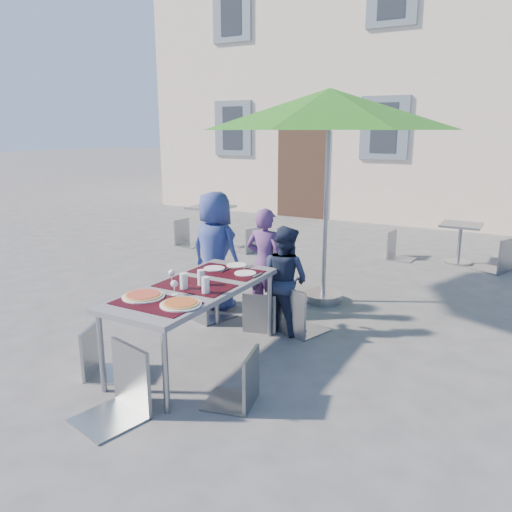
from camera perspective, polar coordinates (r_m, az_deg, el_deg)
The scene contains 23 objects.
ground at distance 5.54m, azimuth -7.99°, elevation -8.83°, with size 90.00×90.00×0.00m, color #4D4E50.
building at distance 16.07m, azimuth 19.15°, elevation 23.13°, with size 13.60×8.20×11.10m.
dining_table at distance 4.69m, azimuth -7.01°, elevation -4.05°, with size 0.80×1.85×0.76m.
pizza_near_left at distance 4.42m, azimuth -12.74°, elevation -4.43°, with size 0.37×0.37×0.03m.
pizza_near_right at distance 4.17m, azimuth -8.59°, elevation -5.40°, with size 0.34×0.34×0.03m.
glassware at distance 4.56m, azimuth -7.34°, elevation -2.83°, with size 0.53×0.40×0.15m.
place_settings at distance 5.17m, azimuth -2.73°, elevation -1.47°, with size 0.63×0.44×0.01m.
child_0 at distance 6.12m, azimuth -4.70°, elevation 0.63°, with size 0.71×0.46×1.45m, color navy.
child_1 at distance 5.82m, azimuth 1.03°, elevation -0.81°, with size 0.47×0.31×1.30m, color #5D3873.
child_2 at distance 5.41m, azimuth 3.31°, elevation -2.66°, with size 0.57×0.33×1.18m, color #1C243E.
chair_0 at distance 5.75m, azimuth -6.24°, elevation -1.34°, with size 0.59×0.59×1.05m.
chair_1 at distance 5.43m, azimuth 0.58°, elevation -3.73°, with size 0.46×0.46×0.84m.
chair_2 at distance 5.33m, azimuth 4.69°, elevation -2.83°, with size 0.57×0.57×1.02m.
chair_3 at distance 4.66m, azimuth -17.49°, elevation -7.24°, with size 0.50×0.50×0.87m.
chair_4 at distance 3.99m, azimuth -1.88°, elevation -10.29°, with size 0.46×0.46×0.87m.
chair_5 at distance 3.94m, azimuth -15.69°, elevation -9.34°, with size 0.56×0.56×1.05m.
patio_umbrella at distance 6.21m, azimuth 8.38°, elevation 16.13°, with size 3.03×3.03×2.64m.
cafe_table_0 at distance 9.49m, azimuth -5.12°, elevation 4.30°, with size 0.72×0.72×0.77m.
bg_chair_l_0 at distance 9.62m, azimuth -8.10°, elevation 4.47°, with size 0.46×0.45×0.94m.
bg_chair_r_0 at distance 8.96m, azimuth -0.71°, elevation 3.58°, with size 0.48×0.48×0.87m.
cafe_table_1 at distance 8.89m, azimuth 22.28°, elevation 1.90°, with size 0.62×0.62×0.66m.
bg_chair_l_1 at distance 8.83m, azimuth 15.98°, elevation 3.07°, with size 0.44×0.43×0.91m.
bg_chair_r_1 at distance 8.57m, azimuth 26.32°, elevation 2.34°, with size 0.60×0.60×1.04m.
Camera 1 is at (3.13, -4.04, 2.16)m, focal length 35.00 mm.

